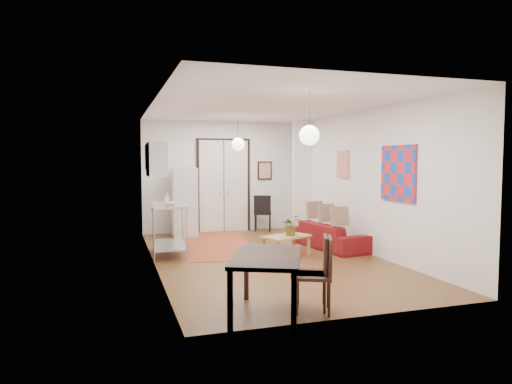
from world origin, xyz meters
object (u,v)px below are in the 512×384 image
object	(u,v)px
fridge	(184,202)
black_side_chair	(262,210)
sofa	(331,236)
dining_chair_near	(306,265)
kitchen_counter	(169,221)
coffee_table	(286,238)
dining_chair_far	(310,267)
dining_table	(267,261)

from	to	relation	value
fridge	black_side_chair	size ratio (longest dim) A/B	1.75
sofa	dining_chair_near	bearing A→B (deg)	140.66
dining_chair_near	kitchen_counter	bearing A→B (deg)	-136.75
sofa	black_side_chair	bearing A→B (deg)	4.84
coffee_table	dining_chair_near	size ratio (longest dim) A/B	1.13
dining_chair_far	black_side_chair	distance (m)	6.46
sofa	kitchen_counter	size ratio (longest dim) A/B	1.36
dining_table	dining_chair_far	xyz separation A→B (m)	(0.60, 0.09, -0.13)
kitchen_counter	fridge	size ratio (longest dim) A/B	0.82
sofa	dining_chair_far	world-z (taller)	dining_chair_far
sofa	coffee_table	world-z (taller)	sofa
coffee_table	fridge	world-z (taller)	fridge
fridge	dining_chair_near	distance (m)	6.01
dining_table	sofa	bearing A→B (deg)	53.54
kitchen_counter	fridge	bearing A→B (deg)	78.70
coffee_table	dining_chair_near	world-z (taller)	dining_chair_near
coffee_table	dining_table	distance (m)	3.47
fridge	dining_table	xyz separation A→B (m)	(0.05, -6.18, -0.18)
dining_chair_near	fridge	bearing A→B (deg)	-149.51
dining_chair_far	dining_table	bearing A→B (deg)	-56.95
dining_chair_near	coffee_table	bearing A→B (deg)	-172.34
sofa	coffee_table	size ratio (longest dim) A/B	1.78
kitchen_counter	fridge	distance (m)	2.30
sofa	kitchen_counter	distance (m)	3.41
coffee_table	dining_chair_near	xyz separation A→B (m)	(-0.87, -2.92, 0.18)
dining_chair_far	fridge	bearing A→B (deg)	-149.63
coffee_table	kitchen_counter	xyz separation A→B (m)	(-2.16, 0.84, 0.32)
dining_chair_near	sofa	bearing A→B (deg)	172.88
sofa	coffee_table	bearing A→B (deg)	103.85
sofa	dining_chair_far	size ratio (longest dim) A/B	2.01
coffee_table	sofa	bearing A→B (deg)	21.85
coffee_table	dining_chair_far	bearing A→B (deg)	-105.94
sofa	black_side_chair	distance (m)	2.86
sofa	dining_chair_near	distance (m)	3.99
kitchen_counter	black_side_chair	bearing A→B (deg)	46.44
fridge	dining_chair_near	xyz separation A→B (m)	(0.65, -5.96, -0.31)
coffee_table	fridge	distance (m)	3.44
dining_table	kitchen_counter	bearing A→B (deg)	99.94
kitchen_counter	dining_table	size ratio (longest dim) A/B	0.89
kitchen_counter	dining_chair_near	bearing A→B (deg)	-66.05
dining_chair_near	dining_chair_far	distance (m)	0.12
black_side_chair	coffee_table	bearing A→B (deg)	101.82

